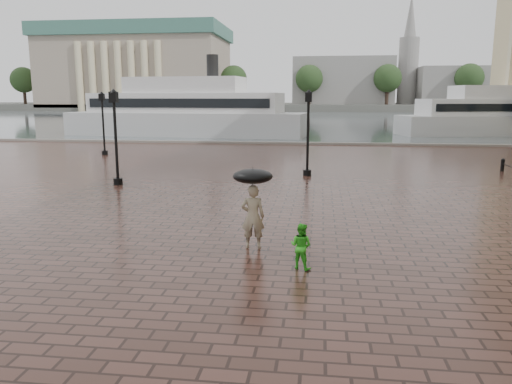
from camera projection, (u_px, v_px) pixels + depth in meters
ground at (183, 252)px, 13.63m from camera, size 300.00×300.00×0.00m
harbour_water at (303, 117)px, 103.26m from camera, size 240.00×240.00×0.00m
quay_edge at (279, 144)px, 44.81m from camera, size 80.00×0.60×0.30m
far_shore at (310, 107)px, 169.32m from camera, size 300.00×60.00×2.00m
museum at (137, 66)px, 158.82m from camera, size 57.00×32.50×26.00m
distant_skyline at (469, 79)px, 151.95m from camera, size 102.50×22.00×33.00m
far_trees at (309, 79)px, 146.31m from camera, size 188.00×8.00×13.50m
street_lamps at (169, 129)px, 28.76m from camera, size 15.44×12.44×4.40m
adult_pedestrian at (253, 217)px, 13.81m from camera, size 0.69×0.48×1.80m
child_pedestrian at (301, 246)px, 12.19m from camera, size 0.68×0.62×1.14m
ferry_near at (186, 112)px, 54.23m from camera, size 26.57×8.94×8.55m
ferry_far at (501, 115)px, 55.26m from camera, size 23.11×9.85×7.38m
umbrella at (253, 176)px, 13.60m from camera, size 1.10×1.10×1.17m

